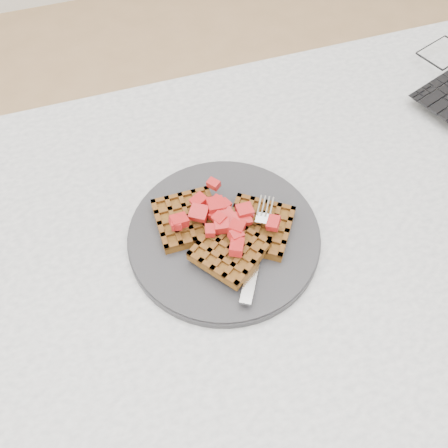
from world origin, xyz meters
The scene contains 6 objects.
ground centered at (0.00, 0.00, 0.00)m, with size 4.00×4.00×0.00m, color tan.
table centered at (0.00, 0.00, 0.64)m, with size 1.20×0.80×0.75m.
plate centered at (-0.15, 0.03, 0.76)m, with size 0.28×0.28×0.02m, color #252528.
waffles centered at (-0.15, 0.02, 0.78)m, with size 0.20×0.18×0.03m.
strawberry_pile centered at (-0.15, 0.03, 0.80)m, with size 0.15×0.15×0.02m, color maroon, non-canonical shape.
fork centered at (-0.11, -0.01, 0.77)m, with size 0.02×0.18×0.02m, color silver, non-canonical shape.
Camera 1 is at (-0.27, -0.35, 1.38)m, focal length 40.00 mm.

